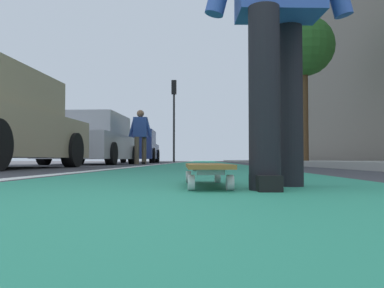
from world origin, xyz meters
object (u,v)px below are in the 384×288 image
(skateboard, at_px, (206,168))
(street_tree_mid, at_px, (304,47))
(parked_car_far, at_px, (137,147))
(parked_car_mid, at_px, (93,141))
(traffic_light, at_px, (174,106))
(pedestrian_distant, at_px, (140,133))

(skateboard, relative_size, street_tree_mid, 0.18)
(skateboard, height_order, parked_car_far, parked_car_far)
(parked_car_mid, relative_size, parked_car_far, 1.07)
(traffic_light, bearing_deg, parked_car_mid, 172.21)
(pedestrian_distant, bearing_deg, parked_car_far, 10.56)
(street_tree_mid, bearing_deg, parked_car_mid, 100.93)
(traffic_light, bearing_deg, street_tree_mid, -153.35)
(skateboard, relative_size, traffic_light, 0.18)
(traffic_light, distance_m, pedestrian_distant, 11.06)
(street_tree_mid, relative_size, pedestrian_distant, 2.89)
(parked_car_far, height_order, pedestrian_distant, pedestrian_distant)
(parked_car_far, relative_size, street_tree_mid, 0.87)
(parked_car_far, height_order, traffic_light, traffic_light)
(parked_car_mid, bearing_deg, skateboard, -161.34)
(skateboard, bearing_deg, traffic_light, 4.83)
(skateboard, distance_m, parked_car_mid, 10.37)
(skateboard, bearing_deg, parked_car_far, 10.78)
(traffic_light, xyz_separation_m, street_tree_mid, (-9.97, -5.00, 0.56))
(parked_car_mid, height_order, pedestrian_distant, pedestrian_distant)
(skateboard, distance_m, street_tree_mid, 12.11)
(parked_car_mid, xyz_separation_m, traffic_light, (11.23, -1.54, 2.53))
(traffic_light, bearing_deg, skateboard, -175.17)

